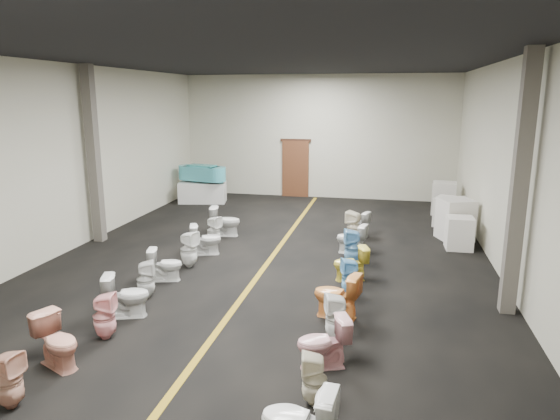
# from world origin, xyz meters

# --- Properties ---
(floor) EXTENTS (16.00, 16.00, 0.00)m
(floor) POSITION_xyz_m (0.00, 0.00, 0.00)
(floor) COLOR black
(floor) RESTS_ON ground
(ceiling) EXTENTS (16.00, 16.00, 0.00)m
(ceiling) POSITION_xyz_m (0.00, 0.00, 4.50)
(ceiling) COLOR black
(ceiling) RESTS_ON ground
(wall_back) EXTENTS (10.00, 0.00, 10.00)m
(wall_back) POSITION_xyz_m (0.00, 8.00, 2.25)
(wall_back) COLOR #B8B59D
(wall_back) RESTS_ON ground
(wall_left) EXTENTS (0.00, 16.00, 16.00)m
(wall_left) POSITION_xyz_m (-5.00, 0.00, 2.25)
(wall_left) COLOR #B8B59D
(wall_left) RESTS_ON ground
(wall_right) EXTENTS (0.00, 16.00, 16.00)m
(wall_right) POSITION_xyz_m (5.00, 0.00, 2.25)
(wall_right) COLOR #B8B59D
(wall_right) RESTS_ON ground
(aisle_stripe) EXTENTS (0.12, 15.60, 0.01)m
(aisle_stripe) POSITION_xyz_m (0.00, 0.00, 0.00)
(aisle_stripe) COLOR olive
(aisle_stripe) RESTS_ON floor
(back_door) EXTENTS (1.00, 0.10, 2.10)m
(back_door) POSITION_xyz_m (-0.80, 7.94, 1.05)
(back_door) COLOR #562D19
(back_door) RESTS_ON floor
(door_frame) EXTENTS (1.15, 0.08, 0.10)m
(door_frame) POSITION_xyz_m (-0.80, 7.95, 2.12)
(door_frame) COLOR #331C11
(door_frame) RESTS_ON back_door
(column_left) EXTENTS (0.25, 0.25, 4.50)m
(column_left) POSITION_xyz_m (-4.75, 1.00, 2.25)
(column_left) COLOR #59544C
(column_left) RESTS_ON floor
(column_right) EXTENTS (0.25, 0.25, 4.50)m
(column_right) POSITION_xyz_m (4.75, -1.50, 2.25)
(column_right) COLOR #59544C
(column_right) RESTS_ON floor
(display_table) EXTENTS (1.76, 1.13, 0.72)m
(display_table) POSITION_xyz_m (-3.85, 6.17, 0.36)
(display_table) COLOR silver
(display_table) RESTS_ON floor
(bathtub) EXTENTS (1.83, 0.93, 0.55)m
(bathtub) POSITION_xyz_m (-3.85, 6.17, 1.07)
(bathtub) COLOR teal
(bathtub) RESTS_ON display_table
(appliance_crate_a) EXTENTS (0.64, 0.64, 0.81)m
(appliance_crate_a) POSITION_xyz_m (4.40, 2.23, 0.41)
(appliance_crate_a) COLOR silver
(appliance_crate_a) RESTS_ON floor
(appliance_crate_b) EXTENTS (1.02, 1.02, 1.09)m
(appliance_crate_b) POSITION_xyz_m (4.40, 3.10, 0.54)
(appliance_crate_b) COLOR silver
(appliance_crate_b) RESTS_ON floor
(appliance_crate_c) EXTENTS (0.97, 0.97, 0.85)m
(appliance_crate_c) POSITION_xyz_m (4.40, 4.52, 0.42)
(appliance_crate_c) COLOR silver
(appliance_crate_c) RESTS_ON floor
(appliance_crate_d) EXTENTS (0.81, 0.81, 1.04)m
(appliance_crate_d) POSITION_xyz_m (4.40, 6.09, 0.52)
(appliance_crate_d) COLOR silver
(appliance_crate_d) RESTS_ON floor
(toilet_left_1) EXTENTS (0.37, 0.37, 0.74)m
(toilet_left_1) POSITION_xyz_m (-1.79, -5.78, 0.37)
(toilet_left_1) COLOR tan
(toilet_left_1) RESTS_ON floor
(toilet_left_2) EXTENTS (0.86, 0.70, 0.77)m
(toilet_left_2) POSITION_xyz_m (-1.82, -4.81, 0.38)
(toilet_left_2) COLOR tan
(toilet_left_2) RESTS_ON floor
(toilet_left_3) EXTENTS (0.41, 0.40, 0.75)m
(toilet_left_3) POSITION_xyz_m (-1.63, -3.92, 0.38)
(toilet_left_3) COLOR #F9ABAC
(toilet_left_3) RESTS_ON floor
(toilet_left_4) EXTENTS (0.85, 0.66, 0.77)m
(toilet_left_4) POSITION_xyz_m (-1.70, -3.10, 0.38)
(toilet_left_4) COLOR silver
(toilet_left_4) RESTS_ON floor
(toilet_left_5) EXTENTS (0.43, 0.43, 0.73)m
(toilet_left_5) POSITION_xyz_m (-1.76, -2.28, 0.36)
(toilet_left_5) COLOR silver
(toilet_left_5) RESTS_ON floor
(toilet_left_6) EXTENTS (0.75, 0.55, 0.69)m
(toilet_left_6) POSITION_xyz_m (-1.80, -1.36, 0.34)
(toilet_left_6) COLOR white
(toilet_left_6) RESTS_ON floor
(toilet_left_7) EXTENTS (0.45, 0.45, 0.82)m
(toilet_left_7) POSITION_xyz_m (-1.64, -0.47, 0.41)
(toilet_left_7) COLOR white
(toilet_left_7) RESTS_ON floor
(toilet_left_8) EXTENTS (0.83, 0.64, 0.74)m
(toilet_left_8) POSITION_xyz_m (-1.60, 0.48, 0.37)
(toilet_left_8) COLOR silver
(toilet_left_8) RESTS_ON floor
(toilet_left_9) EXTENTS (0.44, 0.43, 0.75)m
(toilet_left_9) POSITION_xyz_m (-1.68, 1.27, 0.37)
(toilet_left_9) COLOR white
(toilet_left_9) RESTS_ON floor
(toilet_left_10) EXTENTS (0.85, 0.57, 0.81)m
(toilet_left_10) POSITION_xyz_m (-1.66, 2.14, 0.41)
(toilet_left_10) COLOR silver
(toilet_left_10) RESTS_ON floor
(toilet_right_2) EXTENTS (0.36, 0.35, 0.69)m
(toilet_right_2) POSITION_xyz_m (1.82, -4.94, 0.34)
(toilet_right_2) COLOR beige
(toilet_right_2) RESTS_ON floor
(toilet_right_3) EXTENTS (0.83, 0.66, 0.75)m
(toilet_right_3) POSITION_xyz_m (1.81, -4.05, 0.37)
(toilet_right_3) COLOR #E3A2A7
(toilet_right_3) RESTS_ON floor
(toilet_right_4) EXTENTS (0.44, 0.43, 0.77)m
(toilet_right_4) POSITION_xyz_m (1.92, -3.24, 0.39)
(toilet_right_4) COLOR white
(toilet_right_4) RESTS_ON floor
(toilet_right_5) EXTENTS (0.88, 0.62, 0.81)m
(toilet_right_5) POSITION_xyz_m (1.83, -2.39, 0.41)
(toilet_right_5) COLOR orange
(toilet_right_5) RESTS_ON floor
(toilet_right_6) EXTENTS (0.43, 0.43, 0.74)m
(toilet_right_6) POSITION_xyz_m (1.99, -1.39, 0.37)
(toilet_right_6) COLOR #77BFEF
(toilet_right_6) RESTS_ON floor
(toilet_right_7) EXTENTS (0.79, 0.61, 0.71)m
(toilet_right_7) POSITION_xyz_m (1.93, -0.54, 0.36)
(toilet_right_7) COLOR yellow
(toilet_right_7) RESTS_ON floor
(toilet_right_8) EXTENTS (0.45, 0.44, 0.84)m
(toilet_right_8) POSITION_xyz_m (1.90, 0.39, 0.42)
(toilet_right_8) COLOR #73B2E1
(toilet_right_8) RESTS_ON floor
(toilet_right_9) EXTENTS (0.80, 0.56, 0.74)m
(toilet_right_9) POSITION_xyz_m (1.81, 1.27, 0.37)
(toilet_right_9) COLOR white
(toilet_right_9) RESTS_ON floor
(toilet_right_10) EXTENTS (0.49, 0.49, 0.85)m
(toilet_right_10) POSITION_xyz_m (1.81, 2.15, 0.42)
(toilet_right_10) COLOR beige
(toilet_right_10) RESTS_ON floor
(toilet_right_11) EXTENTS (0.74, 0.58, 0.67)m
(toilet_right_11) POSITION_xyz_m (1.85, 2.98, 0.33)
(toilet_right_11) COLOR white
(toilet_right_11) RESTS_ON floor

